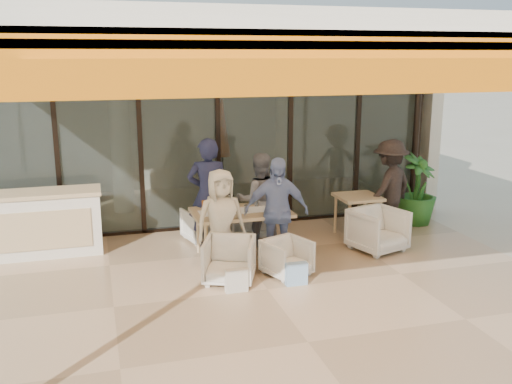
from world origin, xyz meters
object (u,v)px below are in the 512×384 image
side_table (358,202)px  standing_woman (389,187)px  potted_palm (417,190)px  diner_cream (221,220)px  diner_grey (259,200)px  chair_near_left (229,258)px  dining_table (241,214)px  chair_near_right (287,256)px  host_counter (41,223)px  chair_far_left (203,223)px  chair_far_right (251,217)px  side_chair (378,228)px  diner_navy (208,195)px  diner_periwinkle (276,212)px

side_table → standing_woman: (0.63, 0.08, 0.20)m
potted_palm → diner_cream: bearing=-162.5°
diner_grey → chair_near_left: bearing=66.1°
dining_table → chair_near_right: (0.43, -0.96, -0.39)m
diner_grey → side_table: 1.75m
dining_table → diner_grey: diner_grey is taller
diner_cream → standing_woman: bearing=11.0°
side_table → host_counter: bearing=174.4°
diner_grey → side_table: size_ratio=2.08×
chair_far_left → chair_far_right: size_ratio=0.88×
dining_table → chair_far_left: size_ratio=2.40×
diner_cream → side_chair: diner_cream is taller
diner_navy → diner_cream: bearing=104.7°
chair_far_right → side_table: 1.85m
chair_near_right → side_table: (1.74, 1.35, 0.34)m
diner_grey → potted_palm: size_ratio=1.18×
side_chair → standing_woman: 1.13m
dining_table → chair_far_right: size_ratio=2.11×
potted_palm → dining_table: bearing=-167.3°
chair_far_left → side_table: 2.66m
host_counter → standing_woman: standing_woman is taller
diner_periwinkle → side_chair: diner_periwinkle is taller
diner_grey → diner_navy: bearing=7.0°
chair_near_left → side_chair: (2.58, 0.60, 0.04)m
diner_navy → diner_grey: bearing=-165.3°
chair_far_left → diner_periwinkle: 1.71m
diner_periwinkle → side_chair: bearing=11.8°
host_counter → side_table: (5.14, -0.51, 0.11)m
diner_periwinkle → standing_woman: (2.37, 0.92, 0.02)m
potted_palm → side_chair: bearing=-140.2°
chair_far_left → diner_cream: diner_cream is taller
diner_navy → standing_woman: (3.21, 0.02, -0.08)m
chair_near_left → chair_near_right: (0.84, 0.00, -0.05)m
host_counter → diner_periwinkle: 3.67m
chair_far_right → standing_woman: bearing=179.6°
diner_grey → side_table: (1.74, -0.05, -0.14)m
diner_cream → potted_palm: bearing=12.5°
diner_periwinkle → chair_far_right: bearing=98.7°
chair_near_right → side_table: size_ratio=0.80×
side_table → chair_far_left: bearing=167.9°
dining_table → potted_palm: (3.56, 0.80, -0.03)m
standing_woman → diner_periwinkle: bearing=-7.5°
chair_near_left → potted_palm: potted_palm is taller
diner_periwinkle → side_table: size_ratio=2.20×
chair_far_left → side_chair: bearing=139.2°
host_counter → chair_near_right: (3.40, -1.85, -0.23)m
chair_far_right → standing_woman: (2.37, -0.48, 0.48)m
host_counter → side_chair: (5.14, -1.26, -0.15)m
chair_far_right → diner_periwinkle: diner_periwinkle is taller
host_counter → chair_far_right: bearing=0.8°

